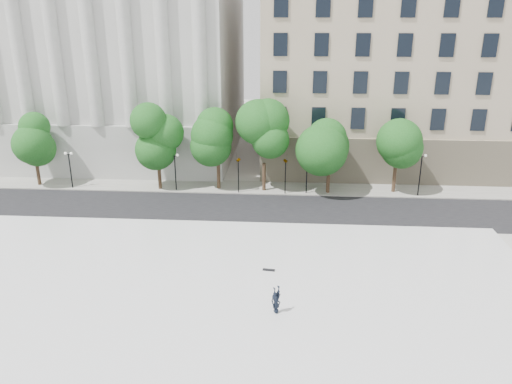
# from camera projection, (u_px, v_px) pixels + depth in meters

# --- Properties ---
(ground) EXTENTS (160.00, 160.00, 0.00)m
(ground) POSITION_uv_depth(u_px,v_px,m) (200.00, 321.00, 29.58)
(ground) COLOR beige
(ground) RESTS_ON ground
(plaza) EXTENTS (44.00, 22.00, 0.45)m
(plaza) POSITION_uv_depth(u_px,v_px,m) (208.00, 292.00, 32.32)
(plaza) COLOR silver
(plaza) RESTS_ON ground
(street) EXTENTS (60.00, 8.00, 0.02)m
(street) POSITION_uv_depth(u_px,v_px,m) (233.00, 209.00, 46.47)
(street) COLOR black
(street) RESTS_ON ground
(far_sidewalk) EXTENTS (60.00, 4.00, 0.12)m
(far_sidewalk) POSITION_uv_depth(u_px,v_px,m) (240.00, 187.00, 52.09)
(far_sidewalk) COLOR #AFADA2
(far_sidewalk) RESTS_ON ground
(building_west) EXTENTS (31.50, 27.65, 25.60)m
(building_west) POSITION_uv_depth(u_px,v_px,m) (115.00, 49.00, 62.48)
(building_west) COLOR #B9B9B5
(building_west) RESTS_ON ground
(building_east) EXTENTS (36.00, 26.15, 23.00)m
(building_east) POSITION_uv_depth(u_px,v_px,m) (413.00, 65.00, 61.05)
(building_east) COLOR tan
(building_east) RESTS_ON ground
(traffic_light_west) EXTENTS (0.96, 1.86, 4.24)m
(traffic_light_west) POSITION_uv_depth(u_px,v_px,m) (238.00, 158.00, 49.24)
(traffic_light_west) COLOR black
(traffic_light_west) RESTS_ON ground
(traffic_light_east) EXTENTS (1.02, 1.84, 4.23)m
(traffic_light_east) POSITION_uv_depth(u_px,v_px,m) (286.00, 159.00, 48.94)
(traffic_light_east) COLOR black
(traffic_light_east) RESTS_ON ground
(person_lying) EXTENTS (1.54, 1.78, 0.48)m
(person_lying) POSITION_uv_depth(u_px,v_px,m) (276.00, 309.00, 29.58)
(person_lying) COLOR black
(person_lying) RESTS_ON plaza
(skateboard) EXTENTS (0.87, 0.32, 0.09)m
(skateboard) POSITION_uv_depth(u_px,v_px,m) (269.00, 270.00, 34.49)
(skateboard) COLOR black
(skateboard) RESTS_ON plaza
(street_trees) EXTENTS (40.68, 4.97, 7.89)m
(street_trees) POSITION_uv_depth(u_px,v_px,m) (250.00, 139.00, 49.41)
(street_trees) COLOR #382619
(street_trees) RESTS_ON ground
(lamp_posts) EXTENTS (36.16, 0.28, 4.38)m
(lamp_posts) POSITION_uv_depth(u_px,v_px,m) (244.00, 166.00, 49.78)
(lamp_posts) COLOR black
(lamp_posts) RESTS_ON ground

